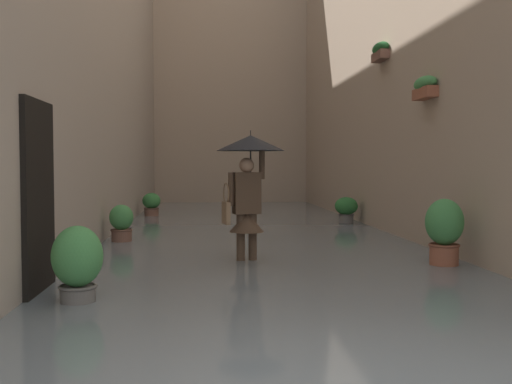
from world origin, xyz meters
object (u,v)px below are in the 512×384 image
Objects in this scene: potted_plant_near_right at (151,205)px; potted_plant_far_right at (77,264)px; potted_plant_mid_left at (346,210)px; person_wading at (248,173)px; potted_plant_far_left at (444,232)px; potted_plant_mid_right at (121,225)px.

potted_plant_far_right is at bearing 90.91° from potted_plant_near_right.
potted_plant_far_right reaches higher than potted_plant_mid_left.
person_wading reaches higher than potted_plant_mid_left.
potted_plant_mid_left is at bearing -120.37° from potted_plant_far_right.
potted_plant_far_left is at bearing 89.63° from potted_plant_mid_left.
potted_plant_near_right is at bearing -60.52° from potted_plant_far_left.
potted_plant_mid_right is 4.82m from potted_plant_far_right.
person_wading is 2.24× the size of potted_plant_far_right.
potted_plant_far_right is 1.21× the size of potted_plant_near_right.
potted_plant_near_right is at bearing -90.62° from potted_plant_mid_right.
potted_plant_far_left is at bearing 119.48° from potted_plant_near_right.
potted_plant_mid_right is (2.12, -2.32, -0.96)m from person_wading.
potted_plant_mid_right is 5.40m from potted_plant_near_right.
person_wading is at bearing 104.97° from potted_plant_near_right.
potted_plant_near_right is (0.16, -10.22, -0.09)m from potted_plant_far_right.
potted_plant_mid_left is 0.94× the size of potted_plant_mid_right.
potted_plant_far_left reaches higher than potted_plant_mid_left.
potted_plant_near_right is at bearing -26.52° from potted_plant_mid_left.
person_wading is 2.71× the size of potted_plant_near_right.
potted_plant_mid_right is at bearing -87.37° from potted_plant_far_right.
person_wading is at bearing 63.27° from potted_plant_mid_left.
potted_plant_mid_right is 0.76× the size of potted_plant_far_left.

